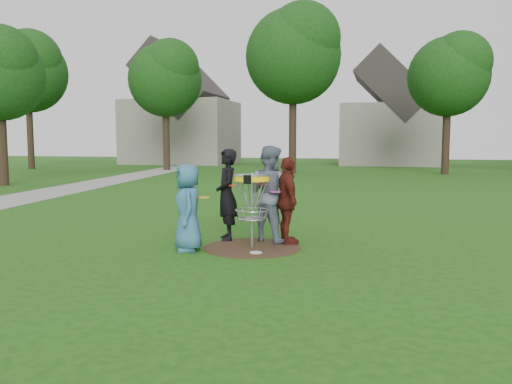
% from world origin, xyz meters
% --- Properties ---
extents(ground, '(100.00, 100.00, 0.00)m').
position_xyz_m(ground, '(0.00, 0.00, 0.00)').
color(ground, '#19470F').
rests_on(ground, ground).
extents(dirt_patch, '(1.80, 1.80, 0.01)m').
position_xyz_m(dirt_patch, '(0.00, 0.00, 0.00)').
color(dirt_patch, '#47331E').
rests_on(dirt_patch, ground).
extents(concrete_path, '(7.75, 39.92, 0.02)m').
position_xyz_m(concrete_path, '(-10.00, 8.00, 0.01)').
color(concrete_path, '#9E9E99').
rests_on(concrete_path, ground).
extents(player_blue, '(0.78, 0.90, 1.55)m').
position_xyz_m(player_blue, '(-1.05, -0.49, 0.78)').
color(player_blue, '#316688').
rests_on(player_blue, ground).
extents(player_black, '(0.67, 0.78, 1.80)m').
position_xyz_m(player_black, '(-0.67, 0.61, 0.90)').
color(player_black, black).
rests_on(player_black, ground).
extents(player_grey, '(1.12, 1.02, 1.87)m').
position_xyz_m(player_grey, '(0.17, 0.70, 0.93)').
color(player_grey, slate).
rests_on(player_grey, ground).
extents(player_maroon, '(0.78, 1.05, 1.65)m').
position_xyz_m(player_maroon, '(0.56, 0.52, 0.83)').
color(player_maroon, '#561A13').
rests_on(player_maroon, ground).
extents(disc_on_grass, '(0.22, 0.22, 0.02)m').
position_xyz_m(disc_on_grass, '(0.18, -0.42, 0.01)').
color(disc_on_grass, silver).
rests_on(disc_on_grass, ground).
extents(disc_golf_basket, '(0.66, 0.67, 1.38)m').
position_xyz_m(disc_golf_basket, '(0.00, -0.00, 1.02)').
color(disc_golf_basket, '#9EA0A5').
rests_on(disc_golf_basket, ground).
extents(held_discs, '(1.37, 1.02, 0.21)m').
position_xyz_m(held_discs, '(-0.20, 0.20, 1.05)').
color(held_discs, orange).
rests_on(held_discs, ground).
extents(tree_row, '(51.20, 17.42, 9.90)m').
position_xyz_m(tree_row, '(0.44, 20.67, 6.21)').
color(tree_row, '#38281C').
rests_on(tree_row, ground).
extents(house_row, '(44.50, 10.65, 11.62)m').
position_xyz_m(house_row, '(4.78, 33.07, 4.14)').
color(house_row, gray).
rests_on(house_row, ground).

